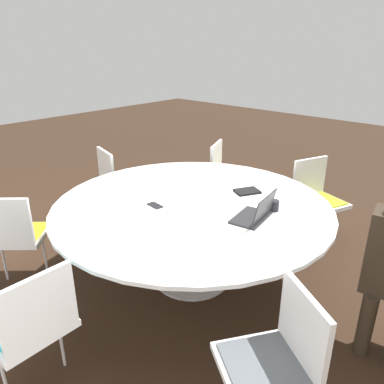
{
  "coord_description": "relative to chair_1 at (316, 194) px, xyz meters",
  "views": [
    {
      "loc": [
        -1.89,
        2.07,
        1.96
      ],
      "look_at": [
        0.0,
        0.0,
        0.83
      ],
      "focal_mm": 35.0,
      "sensor_mm": 36.0,
      "label": 1
    }
  ],
  "objects": [
    {
      "name": "spiral_notebook",
      "position": [
        0.26,
        0.88,
        0.22
      ],
      "size": [
        0.23,
        0.26,
        0.02
      ],
      "color": "black",
      "rests_on": "conference_table"
    },
    {
      "name": "chair_4",
      "position": [
        1.47,
        2.43,
        0.0
      ],
      "size": [
        0.61,
        0.61,
        0.86
      ],
      "rotation": [
        0.0,
        0.0,
        10.18
      ],
      "color": "silver",
      "rests_on": "ground_plane"
    },
    {
      "name": "handbag",
      "position": [
        1.54,
        0.2,
        -0.38
      ],
      "size": [
        0.36,
        0.16,
        0.28
      ],
      "color": "black",
      "rests_on": "ground_plane"
    },
    {
      "name": "coffee_cup",
      "position": [
        -0.11,
        1.05,
        0.26
      ],
      "size": [
        0.08,
        0.08,
        0.09
      ],
      "color": "black",
      "rests_on": "conference_table"
    },
    {
      "name": "chair_1",
      "position": [
        0.0,
        0.0,
        0.0
      ],
      "size": [
        0.55,
        0.56,
        0.86
      ],
      "rotation": [
        0.0,
        0.0,
        7.49
      ],
      "color": "silver",
      "rests_on": "ground_plane"
    },
    {
      "name": "chair_5",
      "position": [
        0.34,
        2.84,
        0.0
      ],
      "size": [
        0.43,
        0.45,
        0.86
      ],
      "rotation": [
        0.0,
        0.0,
        11.03
      ],
      "color": "silver",
      "rests_on": "ground_plane"
    },
    {
      "name": "chair_3",
      "position": [
        1.88,
        1.08,
        0.0
      ],
      "size": [
        0.53,
        0.52,
        0.86
      ],
      "rotation": [
        0.0,
        0.0,
        9.17
      ],
      "color": "silver",
      "rests_on": "ground_plane"
    },
    {
      "name": "laptop",
      "position": [
        -0.1,
        1.29,
        0.27
      ],
      "size": [
        0.29,
        0.37,
        0.21
      ],
      "rotation": [
        0.0,
        0.0,
        1.74
      ],
      "color": "#232326",
      "rests_on": "conference_table"
    },
    {
      "name": "cell_phone",
      "position": [
        0.64,
        1.62,
        0.22
      ],
      "size": [
        0.15,
        0.08,
        0.01
      ],
      "color": "black",
      "rests_on": "conference_table"
    },
    {
      "name": "ground_plane",
      "position": [
        0.46,
        1.38,
        -0.52
      ],
      "size": [
        16.0,
        16.0,
        0.0
      ],
      "primitive_type": "plane",
      "color": "black"
    },
    {
      "name": "chair_2",
      "position": [
        1.1,
        0.08,
        0.0
      ],
      "size": [
        0.56,
        0.57,
        0.86
      ],
      "rotation": [
        0.0,
        0.0,
        8.26
      ],
      "color": "silver",
      "rests_on": "ground_plane"
    },
    {
      "name": "chair_6",
      "position": [
        -0.8,
        2.13,
        0.0
      ],
      "size": [
        0.6,
        0.59,
        0.86
      ],
      "rotation": [
        0.0,
        0.0,
        11.98
      ],
      "color": "silver",
      "rests_on": "ground_plane"
    },
    {
      "name": "conference_table",
      "position": [
        0.46,
        1.38,
        0.12
      ],
      "size": [
        2.26,
        2.26,
        0.73
      ],
      "color": "#B7B7BC",
      "rests_on": "ground_plane"
    }
  ]
}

